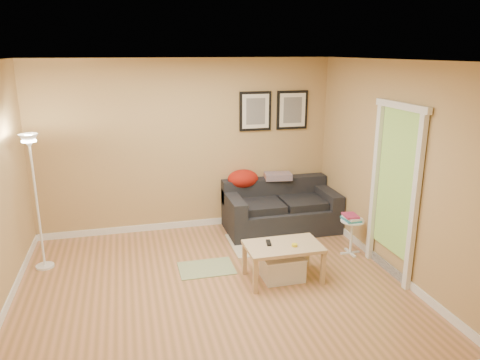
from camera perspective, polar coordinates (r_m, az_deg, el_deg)
The scene contains 23 objects.
floor at distance 5.53m, azimuth -3.43°, elevation -13.30°, with size 4.50×4.50×0.00m, color #BB7B50.
ceiling at distance 4.83m, azimuth -3.96°, elevation 14.71°, with size 4.50×4.50×0.00m, color white.
wall_back at distance 6.95m, azimuth -6.78°, elevation 4.20°, with size 4.50×4.50×0.00m, color tan.
wall_front at distance 3.21m, azimuth 3.14°, elevation -9.96°, with size 4.50×4.50×0.00m, color tan.
wall_right at distance 5.86m, azimuth 18.49°, elevation 1.27°, with size 4.00×4.00×0.00m, color tan.
baseboard_back at distance 7.29m, azimuth -6.45°, elevation -5.47°, with size 4.50×0.02×0.10m, color white.
baseboard_left at distance 5.60m, azimuth -27.31°, elevation -14.23°, with size 0.02×4.00×0.10m, color white.
baseboard_right at distance 6.27m, azimuth 17.41°, elevation -9.85°, with size 0.02×4.00×0.10m, color white.
sofa at distance 7.07m, azimuth 5.17°, elevation -3.34°, with size 1.70×0.90×0.75m, color black, non-canonical shape.
red_throw at distance 7.10m, azimuth 0.37°, elevation 0.16°, with size 0.48×0.36×0.28m, color #B32510, non-canonical shape.
plaid_throw at distance 7.23m, azimuth 4.77°, elevation 0.49°, with size 0.42×0.26×0.10m, color tan, non-canonical shape.
framed_print_left at distance 7.06m, azimuth 1.93°, elevation 8.60°, with size 0.50×0.04×0.60m, color black, non-canonical shape.
framed_print_right at distance 7.25m, azimuth 6.54°, elevation 8.70°, with size 0.50×0.04×0.60m, color black, non-canonical shape.
area_rug at distance 6.73m, azimuth 4.13°, elevation -7.69°, with size 1.25×0.85×0.01m, color beige.
green_runner at distance 5.97m, azimuth -4.23°, elevation -10.95°, with size 0.70×0.50×0.01m, color #668C4C.
coffee_table at distance 5.63m, azimuth 5.39°, elevation -10.18°, with size 0.91×0.55×0.45m, color tan, non-canonical shape.
remote_control at distance 5.55m, azimuth 3.60°, elevation -7.85°, with size 0.05×0.16×0.02m, color black.
tape_roll at distance 5.50m, azimuth 6.84°, elevation -8.10°, with size 0.07×0.07×0.03m, color yellow.
storage_bin at distance 5.67m, azimuth 5.35°, elevation -10.83°, with size 0.50×0.37×0.31m, color white, non-canonical shape.
side_table at distance 6.45m, azimuth 13.75°, elevation -6.94°, with size 0.32×0.32×0.49m, color white, non-canonical shape.
book_stack at distance 6.34m, azimuth 13.74°, elevation -4.56°, with size 0.20×0.26×0.08m, color teal, non-canonical shape.
floor_lamp at distance 6.21m, azimuth -24.02°, elevation -3.06°, with size 0.23×0.23×1.75m, color white, non-canonical shape.
doorway at distance 5.78m, azimuth 18.63°, elevation -1.76°, with size 0.12×1.01×2.13m, color white, non-canonical shape.
Camera 1 is at (-0.88, -4.75, 2.70)m, focal length 34.10 mm.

